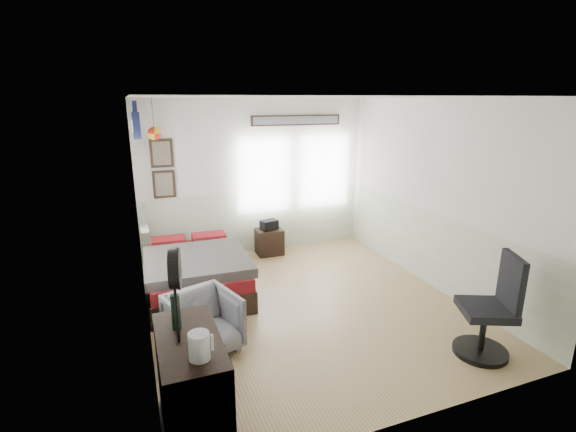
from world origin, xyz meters
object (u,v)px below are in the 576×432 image
Objects in this scene: bed at (196,272)px; armchair at (203,323)px; task_chair at (491,315)px; dresser at (192,388)px; nightstand at (269,242)px.

bed is 1.50m from armchair.
dresser is at bearing -156.24° from task_chair.
nightstand is at bearing 63.21° from dresser.
bed is 2.70× the size of armchair.
bed is 1.80m from nightstand.
task_chair is (3.14, 0.02, 0.02)m from dresser.
task_chair is (2.70, -2.66, 0.17)m from bed.
task_chair is at bearing -42.82° from bed.
nightstand is at bearing 40.48° from armchair.
bed is 4.21× the size of nightstand.
bed is 2.72m from dresser.
armchair is at bearing -120.58° from nightstand.
bed is at bearing 80.68° from dresser.
dresser is 1.41× the size of armchair.
nightstand is 3.94m from task_chair.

